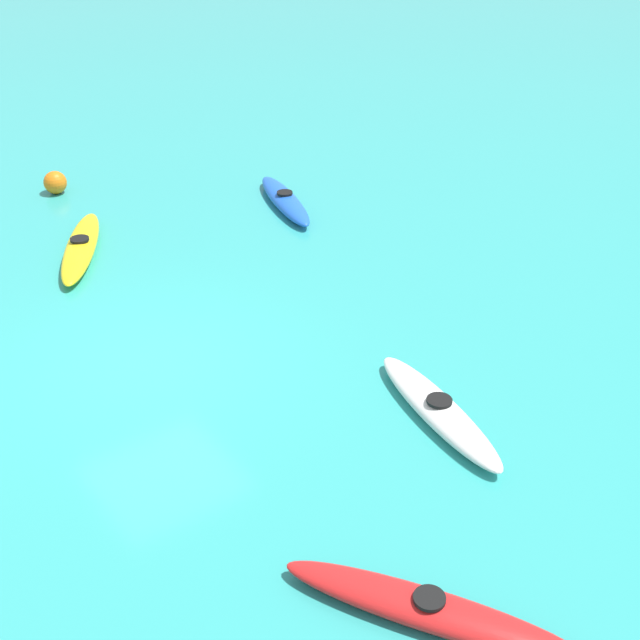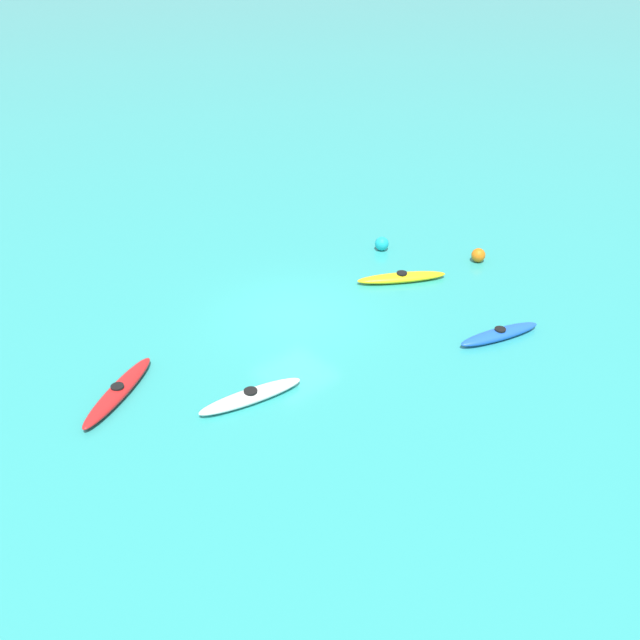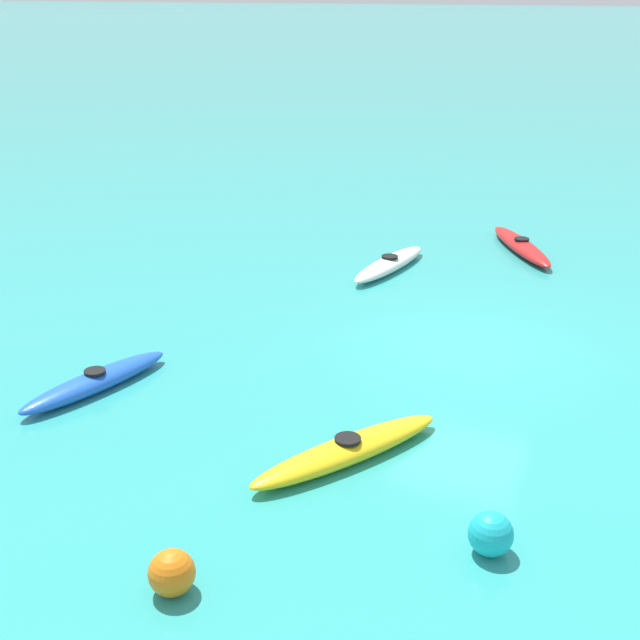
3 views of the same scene
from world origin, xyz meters
name	(u,v)px [view 2 (image 2 of 3)]	position (x,y,z in m)	size (l,w,h in m)	color
ground_plane	(294,316)	(0.00, 0.00, 0.00)	(600.00, 600.00, 0.00)	teal
kayak_red	(118,391)	(6.71, 0.09, 0.16)	(3.39, 2.34, 0.37)	red
kayak_white	(251,396)	(3.98, 2.81, 0.16)	(3.28, 1.22, 0.37)	white
kayak_yellow	(402,277)	(-4.57, 0.75, 0.16)	(3.18, 2.28, 0.37)	yellow
kayak_blue	(500,334)	(-4.06, 5.54, 0.16)	(3.04, 1.39, 0.37)	blue
buoy_cyan	(382,244)	(-5.93, -1.61, 0.28)	(0.56, 0.56, 0.56)	#19B7C6
buoy_orange	(478,255)	(-8.00, 1.61, 0.27)	(0.55, 0.55, 0.55)	orange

